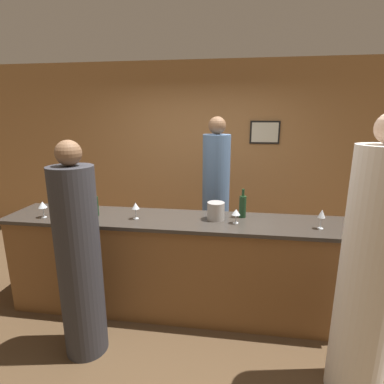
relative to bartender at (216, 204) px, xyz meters
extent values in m
plane|color=#4C3823|center=(-0.32, -0.82, -0.93)|extent=(14.00, 14.00, 0.00)
cube|color=#A37547|center=(-0.32, 1.18, 0.47)|extent=(8.00, 0.06, 2.80)
cube|color=black|center=(0.65, 1.14, 0.82)|extent=(0.44, 0.02, 0.34)
cube|color=silver|center=(0.65, 1.13, 0.82)|extent=(0.39, 0.00, 0.29)
cube|color=brown|center=(-0.32, -0.82, -0.44)|extent=(3.40, 0.55, 0.98)
cube|color=#332D28|center=(-0.32, -0.82, 0.06)|extent=(3.46, 0.61, 0.03)
cylinder|color=#4C6B93|center=(0.00, 0.00, -0.04)|extent=(0.33, 0.33, 1.78)
sphere|color=brown|center=(0.00, 0.00, 0.95)|extent=(0.20, 0.20, 0.20)
cylinder|color=silver|center=(1.14, -1.58, -0.02)|extent=(0.38, 0.38, 1.82)
cylinder|color=#2D2D33|center=(-1.01, -1.48, -0.12)|extent=(0.35, 0.35, 1.62)
sphere|color=brown|center=(-1.01, -1.48, 0.79)|extent=(0.20, 0.20, 0.20)
cylinder|color=black|center=(-1.16, -0.85, 0.18)|extent=(0.08, 0.08, 0.19)
cylinder|color=black|center=(-1.16, -0.85, 0.32)|extent=(0.03, 0.03, 0.09)
cylinder|color=#19381E|center=(0.31, -0.68, 0.19)|extent=(0.07, 0.07, 0.22)
cylinder|color=#19381E|center=(0.31, -0.68, 0.33)|extent=(0.03, 0.03, 0.07)
cylinder|color=#9E9993|center=(0.05, -0.79, 0.16)|extent=(0.17, 0.17, 0.17)
cylinder|color=silver|center=(-1.64, -0.97, 0.08)|extent=(0.05, 0.05, 0.00)
cylinder|color=silver|center=(-1.64, -0.97, 0.13)|extent=(0.01, 0.01, 0.10)
cone|color=silver|center=(-1.64, -0.97, 0.21)|extent=(0.08, 0.08, 0.06)
cylinder|color=silver|center=(-1.34, -0.89, 0.08)|extent=(0.05, 0.05, 0.00)
cylinder|color=silver|center=(-1.34, -0.89, 0.13)|extent=(0.01, 0.01, 0.09)
cone|color=silver|center=(-1.34, -0.89, 0.21)|extent=(0.06, 0.06, 0.07)
cylinder|color=silver|center=(0.99, -0.91, 0.08)|extent=(0.05, 0.05, 0.00)
cylinder|color=silver|center=(0.99, -0.91, 0.13)|extent=(0.01, 0.01, 0.10)
cone|color=silver|center=(0.99, -0.91, 0.22)|extent=(0.06, 0.06, 0.07)
cylinder|color=silver|center=(-0.72, -0.88, 0.08)|extent=(0.05, 0.05, 0.00)
cylinder|color=silver|center=(-0.72, -0.88, 0.13)|extent=(0.01, 0.01, 0.10)
cone|color=silver|center=(-0.72, -0.88, 0.21)|extent=(0.07, 0.07, 0.06)
cylinder|color=silver|center=(0.24, -0.87, 0.08)|extent=(0.05, 0.05, 0.00)
cylinder|color=silver|center=(0.24, -0.87, 0.12)|extent=(0.01, 0.01, 0.08)
cone|color=silver|center=(0.24, -0.87, 0.19)|extent=(0.08, 0.08, 0.06)
camera|label=1|loc=(0.21, -3.55, 1.05)|focal=28.00mm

